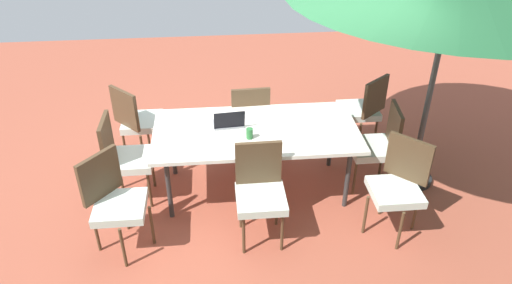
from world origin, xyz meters
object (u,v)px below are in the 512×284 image
(chair_south, at_px, (249,116))
(dining_table, at_px, (256,133))
(cup, at_px, (250,133))
(chair_northeast, at_px, (114,199))
(chair_northwest, at_px, (399,183))
(chair_southwest, at_px, (363,108))
(laptop, at_px, (229,122))
(chair_southeast, at_px, (137,119))
(chair_west, at_px, (378,143))
(chair_north, at_px, (260,189))
(chair_east, at_px, (124,155))

(chair_south, bearing_deg, dining_table, 88.69)
(cup, bearing_deg, chair_northeast, 24.25)
(cup, bearing_deg, chair_northwest, 156.64)
(chair_southwest, height_order, laptop, laptop)
(chair_south, bearing_deg, chair_southeast, -4.79)
(chair_west, xyz_separation_m, chair_southwest, (-0.07, -0.81, 0.00))
(chair_north, bearing_deg, cup, 94.40)
(chair_west, relative_size, chair_southwest, 1.00)
(chair_east, height_order, chair_northeast, same)
(chair_west, distance_m, cup, 1.43)
(chair_northwest, xyz_separation_m, laptop, (1.57, -0.85, 0.27))
(chair_northeast, xyz_separation_m, cup, (-1.29, -0.58, 0.28))
(dining_table, height_order, chair_northwest, chair_northwest)
(dining_table, xyz_separation_m, laptop, (0.28, -0.09, 0.10))
(chair_west, height_order, chair_southwest, same)
(chair_east, distance_m, cup, 1.33)
(chair_west, height_order, chair_northeast, same)
(dining_table, relative_size, laptop, 6.25)
(chair_southeast, bearing_deg, chair_north, 177.28)
(chair_south, height_order, chair_north, same)
(chair_south, bearing_deg, cup, 83.00)
(chair_northwest, relative_size, laptop, 2.88)
(chair_east, bearing_deg, chair_west, -90.19)
(chair_south, height_order, chair_northeast, same)
(chair_west, distance_m, chair_north, 1.51)
(laptop, bearing_deg, chair_east, 0.72)
(chair_east, height_order, chair_southeast, same)
(chair_south, xyz_separation_m, laptop, (0.26, 0.59, 0.27))
(chair_south, bearing_deg, chair_east, 24.68)
(dining_table, height_order, laptop, laptop)
(chair_southeast, height_order, chair_north, same)
(chair_northwest, xyz_separation_m, chair_southeast, (2.62, -1.49, 0.00))
(laptop, bearing_deg, chair_northeast, 32.40)
(chair_north, height_order, laptop, laptop)
(chair_east, distance_m, laptop, 1.14)
(chair_north, bearing_deg, chair_east, 151.65)
(chair_south, bearing_deg, chair_northeast, 43.95)
(dining_table, xyz_separation_m, chair_southeast, (1.32, -0.73, -0.17))
(chair_west, xyz_separation_m, laptop, (1.60, -0.14, 0.27))
(chair_northwest, xyz_separation_m, chair_south, (1.31, -1.44, 0.00))
(chair_south, xyz_separation_m, chair_southeast, (1.31, -0.05, 0.00))
(chair_southeast, height_order, cup, chair_southeast)
(chair_west, distance_m, chair_southeast, 2.75)
(chair_east, xyz_separation_m, laptop, (-1.10, -0.11, 0.27))
(dining_table, bearing_deg, chair_southeast, -28.93)
(laptop, bearing_deg, chair_south, -119.19)
(chair_southeast, height_order, laptop, laptop)
(chair_southwest, xyz_separation_m, cup, (1.46, 0.93, 0.28))
(chair_southeast, relative_size, chair_north, 1.00)
(laptop, bearing_deg, chair_northwest, 146.55)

